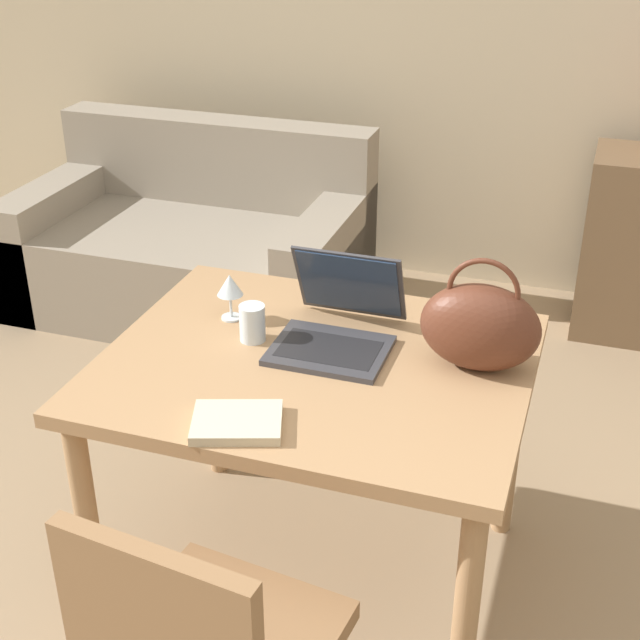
# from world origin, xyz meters

# --- Properties ---
(wall_back) EXTENTS (10.00, 0.06, 2.70)m
(wall_back) POSITION_xyz_m (0.00, 2.91, 1.35)
(wall_back) COLOR beige
(wall_back) RESTS_ON ground_plane
(dining_table) EXTENTS (1.11, 0.91, 0.75)m
(dining_table) POSITION_xyz_m (-0.13, 0.63, 0.66)
(dining_table) COLOR #A87F56
(dining_table) RESTS_ON ground_plane
(couch) EXTENTS (1.55, 0.90, 0.82)m
(couch) POSITION_xyz_m (-1.26, 2.19, 0.28)
(couch) COLOR gray
(couch) RESTS_ON ground_plane
(laptop) EXTENTS (0.31, 0.36, 0.24)m
(laptop) POSITION_xyz_m (-0.11, 0.76, 0.81)
(laptop) COLOR #38383D
(laptop) RESTS_ON dining_table
(drinking_glass) EXTENTS (0.07, 0.07, 0.10)m
(drinking_glass) POSITION_xyz_m (-0.33, 0.68, 0.80)
(drinking_glass) COLOR silver
(drinking_glass) RESTS_ON dining_table
(wine_glass) EXTENTS (0.07, 0.07, 0.14)m
(wine_glass) POSITION_xyz_m (-0.43, 0.77, 0.85)
(wine_glass) COLOR silver
(wine_glass) RESTS_ON dining_table
(handbag) EXTENTS (0.31, 0.17, 0.31)m
(handbag) POSITION_xyz_m (0.28, 0.72, 0.87)
(handbag) COLOR #592D1E
(handbag) RESTS_ON dining_table
(book) EXTENTS (0.25, 0.22, 0.02)m
(book) POSITION_xyz_m (-0.20, 0.28, 0.76)
(book) COLOR beige
(book) RESTS_ON dining_table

